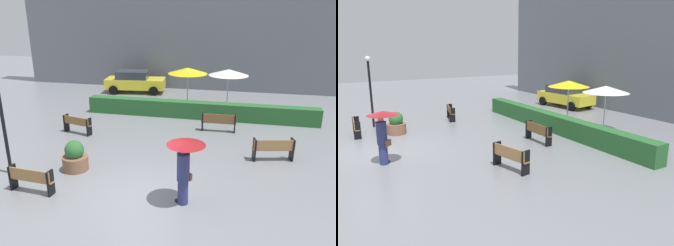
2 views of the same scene
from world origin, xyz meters
TOP-DOWN VIEW (x-y plane):
  - ground_plane at (0.00, 0.00)m, footprint 60.00×60.00m
  - bench_far_right at (4.37, 3.58)m, footprint 1.63×0.71m
  - bench_far_left at (-4.57, 4.68)m, footprint 1.54×0.68m
  - bench_back_row at (2.01, 6.46)m, footprint 1.69×0.35m
  - bench_near_left at (-3.41, -0.69)m, footprint 1.57×0.43m
  - pedestrian_with_umbrella at (1.50, -0.21)m, footprint 1.16×1.16m
  - planter_pot at (-2.81, 1.13)m, footprint 0.94×0.94m
  - lamp_post at (-4.97, 0.35)m, footprint 0.28×0.28m
  - patio_umbrella_yellow at (-0.14, 10.06)m, footprint 2.31×2.31m
  - patio_umbrella_white at (2.19, 10.51)m, footprint 2.32×2.32m
  - hedge_strip at (0.75, 8.40)m, footprint 12.56×0.70m
  - building_facade at (0.00, 16.00)m, footprint 28.00×1.20m
  - parked_car at (-4.58, 13.57)m, footprint 4.38×2.38m

SIDE VIEW (x-z plane):
  - ground_plane at x=0.00m, z-range 0.00..0.00m
  - hedge_strip at x=0.75m, z-range 0.00..0.91m
  - planter_pot at x=-2.81m, z-range -0.08..1.06m
  - bench_near_left at x=-3.41m, z-range 0.08..0.93m
  - bench_far_left at x=-4.57m, z-range 0.09..0.94m
  - bench_far_right at x=4.37m, z-range 0.08..0.96m
  - bench_back_row at x=2.01m, z-range 0.08..0.98m
  - parked_car at x=-4.58m, z-range 0.03..1.60m
  - pedestrian_with_umbrella at x=1.50m, z-range 0.40..2.46m
  - patio_umbrella_white at x=2.19m, z-range 1.02..3.43m
  - patio_umbrella_yellow at x=-0.14m, z-range 1.07..3.56m
  - lamp_post at x=-4.97m, z-range 0.44..4.30m
  - building_facade at x=0.00m, z-range 0.00..11.07m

